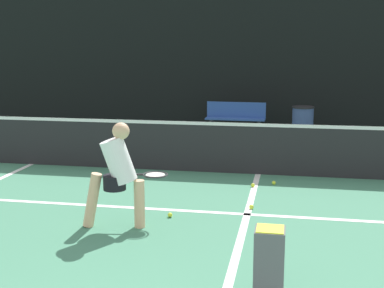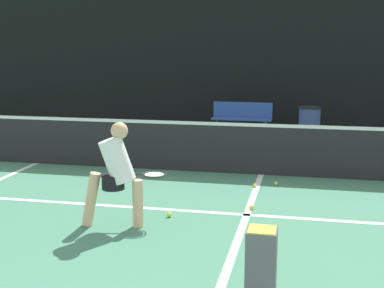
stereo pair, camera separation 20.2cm
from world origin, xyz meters
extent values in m
cube|color=white|center=(0.00, 5.00, 0.00)|extent=(8.25, 0.10, 0.01)
cube|color=white|center=(0.00, 4.75, 0.00)|extent=(0.10, 5.28, 0.01)
cube|color=#232326|center=(0.00, 7.39, 0.47)|extent=(11.00, 0.02, 0.95)
cube|color=white|center=(0.00, 7.39, 0.92)|extent=(11.00, 0.03, 0.06)
cube|color=black|center=(0.00, 12.64, 1.83)|extent=(24.00, 0.06, 3.67)
cylinder|color=#DBAD84|center=(-1.35, 4.22, 0.32)|extent=(0.14, 0.14, 0.64)
cylinder|color=#DBAD84|center=(-1.96, 4.13, 0.36)|extent=(0.29, 0.18, 0.74)
cylinder|color=black|center=(-1.67, 4.17, 0.60)|extent=(0.30, 0.30, 0.19)
cylinder|color=white|center=(-1.61, 4.18, 0.89)|extent=(0.48, 0.34, 0.66)
sphere|color=#DBAD84|center=(-1.57, 4.19, 1.28)|extent=(0.22, 0.22, 0.22)
cylinder|color=#262628|center=(-1.50, 4.44, 0.65)|extent=(0.30, 0.07, 0.03)
torus|color=#262628|center=(-1.20, 4.48, 0.65)|extent=(0.39, 0.39, 0.02)
cylinder|color=beige|center=(-1.20, 4.48, 0.65)|extent=(0.30, 0.30, 0.01)
sphere|color=#D1E033|center=(-0.03, 6.48, 0.03)|extent=(0.07, 0.07, 0.07)
sphere|color=#D1E033|center=(-1.05, 4.68, 0.03)|extent=(0.07, 0.07, 0.07)
sphere|color=#D1E033|center=(0.31, 6.70, 0.03)|extent=(0.07, 0.07, 0.07)
sphere|color=#D1E033|center=(0.04, 5.26, 0.03)|extent=(0.07, 0.07, 0.07)
cube|color=#4C4C51|center=(0.41, 2.49, 0.35)|extent=(0.28, 0.28, 0.70)
cube|color=#D1E033|center=(0.41, 2.49, 0.68)|extent=(0.25, 0.25, 0.06)
cube|color=#2D519E|center=(-0.86, 11.45, 0.44)|extent=(1.55, 0.40, 0.04)
cube|color=#2D519E|center=(-0.86, 11.63, 0.65)|extent=(1.54, 0.08, 0.42)
cube|color=#333338|center=(-1.48, 11.46, 0.22)|extent=(0.06, 0.32, 0.44)
cube|color=#333338|center=(-0.24, 11.43, 0.22)|extent=(0.06, 0.32, 0.44)
cylinder|color=#384C7F|center=(0.86, 11.42, 0.38)|extent=(0.53, 0.53, 0.77)
cylinder|color=black|center=(0.86, 11.42, 0.79)|extent=(0.56, 0.56, 0.04)
cylinder|color=brown|center=(1.79, 17.33, 1.29)|extent=(0.28, 0.28, 2.58)
cube|color=#B2ADA3|center=(0.00, 25.67, 2.93)|extent=(36.00, 2.40, 5.86)
camera|label=1|loc=(0.56, -2.26, 2.40)|focal=50.00mm
camera|label=2|loc=(0.76, -2.22, 2.40)|focal=50.00mm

